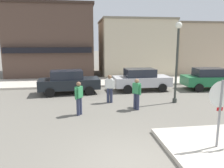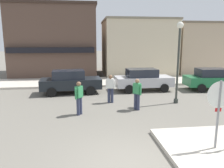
% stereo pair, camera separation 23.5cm
% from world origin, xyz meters
% --- Properties ---
extents(ground_plane, '(160.00, 160.00, 0.00)m').
position_xyz_m(ground_plane, '(0.00, 0.00, 0.00)').
color(ground_plane, '#6B665B').
extents(kerb_far, '(80.00, 4.00, 0.15)m').
position_xyz_m(kerb_far, '(0.00, 13.01, 0.07)').
color(kerb_far, beige).
rests_on(kerb_far, ground).
extents(stop_sign, '(0.82, 0.07, 2.30)m').
position_xyz_m(stop_sign, '(2.75, 0.54, 1.52)').
color(stop_sign, gray).
rests_on(stop_sign, ground).
extents(lamp_post, '(0.36, 0.36, 4.54)m').
position_xyz_m(lamp_post, '(3.84, 6.10, 2.96)').
color(lamp_post, '#333833').
rests_on(lamp_post, ground).
extents(parked_car_nearest, '(4.12, 2.12, 1.56)m').
position_xyz_m(parked_car_nearest, '(-2.28, 9.31, 0.81)').
color(parked_car_nearest, black).
rests_on(parked_car_nearest, ground).
extents(parked_car_second, '(4.05, 1.98, 1.56)m').
position_xyz_m(parked_car_second, '(2.81, 9.53, 0.81)').
color(parked_car_second, '#B7B7BC').
rests_on(parked_car_second, ground).
extents(parked_car_third, '(4.13, 2.13, 1.56)m').
position_xyz_m(parked_car_third, '(7.89, 9.10, 0.81)').
color(parked_car_third, '#1E6B3D').
rests_on(parked_car_third, ground).
extents(pedestrian_crossing_near, '(0.40, 0.50, 1.61)m').
position_xyz_m(pedestrian_crossing_near, '(1.32, 5.14, 0.87)').
color(pedestrian_crossing_near, '#2D334C').
rests_on(pedestrian_crossing_near, ground).
extents(pedestrian_crossing_far, '(0.39, 0.50, 1.61)m').
position_xyz_m(pedestrian_crossing_far, '(-1.58, 4.71, 0.87)').
color(pedestrian_crossing_far, '#2D334C').
rests_on(pedestrian_crossing_far, ground).
extents(pedestrian_kerb_side, '(0.56, 0.30, 1.61)m').
position_xyz_m(pedestrian_kerb_side, '(0.14, 6.63, 0.87)').
color(pedestrian_kerb_side, '#2D334C').
rests_on(pedestrian_kerb_side, ground).
extents(building_corner_shop, '(8.35, 8.34, 6.98)m').
position_xyz_m(building_corner_shop, '(-4.25, 18.93, 3.49)').
color(building_corner_shop, brown).
rests_on(building_corner_shop, ground).
extents(building_storefront_left_near, '(7.13, 6.47, 5.67)m').
position_xyz_m(building_storefront_left_near, '(4.24, 17.73, 2.84)').
color(building_storefront_left_near, beige).
rests_on(building_storefront_left_near, ground).
extents(building_storefront_left_mid, '(6.06, 7.31, 5.42)m').
position_xyz_m(building_storefront_left_mid, '(11.11, 18.64, 2.71)').
color(building_storefront_left_mid, tan).
rests_on(building_storefront_left_mid, ground).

